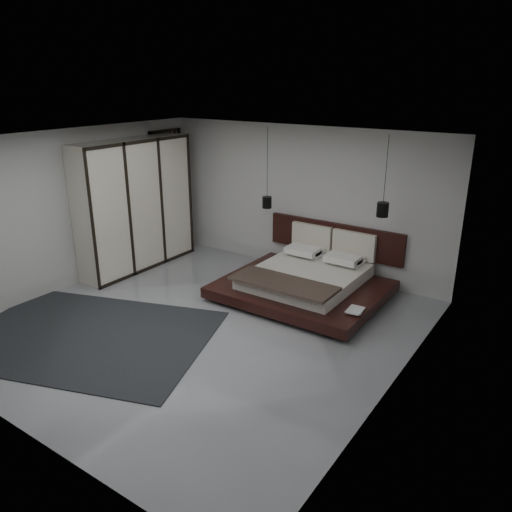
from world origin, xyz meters
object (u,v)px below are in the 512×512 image
Objects in this scene: bed at (307,280)px; wardrobe at (135,205)px; pendant_right at (383,209)px; rug at (88,336)px; pendant_left at (267,202)px; lattice_screen at (168,191)px.

bed is 1.04× the size of wardrobe.
rug is (-3.05, -3.57, -1.61)m from pendant_right.
pendant_left is 0.57× the size of wardrobe.
bed is at bearing -20.64° from pendant_left.
pendant_left is at bearing 24.17° from wardrobe.
pendant_left is (2.63, -0.12, 0.14)m from lattice_screen.
lattice_screen reaches higher than bed.
rug is at bearing -64.12° from lattice_screen.
pendant_left reaches higher than bed.
bed is 1.83× the size of pendant_left.
rug is at bearing -121.62° from bed.
lattice_screen reaches higher than rug.
pendant_right reaches higher than lattice_screen.
pendant_left reaches higher than lattice_screen.
pendant_left is 3.94m from rug.
bed is at bearing -159.36° from pendant_right.
rug is at bearing -130.50° from pendant_right.
bed reaches higher than rug.
lattice_screen is at bearing 171.78° from bed.
pendant_left reaches higher than rug.
wardrobe is at bearing -155.83° from pendant_left.
lattice_screen is 0.96× the size of bed.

